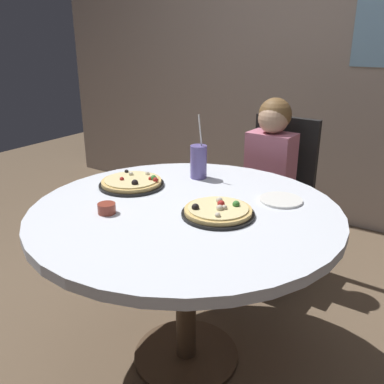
# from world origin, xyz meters

# --- Properties ---
(ground_plane) EXTENTS (8.00, 8.00, 0.00)m
(ground_plane) POSITION_xyz_m (0.00, 0.00, 0.00)
(ground_plane) COLOR brown
(wall_with_window) EXTENTS (5.20, 0.14, 2.90)m
(wall_with_window) POSITION_xyz_m (0.00, 1.95, 1.45)
(wall_with_window) COLOR #A8998E
(wall_with_window) RESTS_ON ground_plane
(dining_table) EXTENTS (1.25, 1.25, 0.75)m
(dining_table) POSITION_xyz_m (0.00, 0.00, 0.66)
(dining_table) COLOR silver
(dining_table) RESTS_ON ground_plane
(chair_wooden) EXTENTS (0.42, 0.42, 0.95)m
(chair_wooden) POSITION_xyz_m (0.01, 0.99, 0.53)
(chair_wooden) COLOR black
(chair_wooden) RESTS_ON ground_plane
(diner_child) EXTENTS (0.27, 0.42, 1.08)m
(diner_child) POSITION_xyz_m (-0.00, 0.81, 0.48)
(diner_child) COLOR #3F4766
(diner_child) RESTS_ON ground_plane
(pizza_veggie) EXTENTS (0.28, 0.28, 0.05)m
(pizza_veggie) POSITION_xyz_m (0.15, -0.00, 0.77)
(pizza_veggie) COLOR black
(pizza_veggie) RESTS_ON dining_table
(pizza_cheese) EXTENTS (0.30, 0.30, 0.05)m
(pizza_cheese) POSITION_xyz_m (-0.35, 0.08, 0.77)
(pizza_cheese) COLOR black
(pizza_cheese) RESTS_ON dining_table
(soda_cup) EXTENTS (0.08, 0.08, 0.31)m
(soda_cup) POSITION_xyz_m (-0.15, 0.35, 0.83)
(soda_cup) COLOR #6659A5
(soda_cup) RESTS_ON dining_table
(sauce_bowl) EXTENTS (0.07, 0.07, 0.04)m
(sauce_bowl) POSITION_xyz_m (-0.22, -0.21, 0.77)
(sauce_bowl) COLOR brown
(sauce_bowl) RESTS_ON dining_table
(plate_small) EXTENTS (0.18, 0.18, 0.01)m
(plate_small) POSITION_xyz_m (0.30, 0.27, 0.76)
(plate_small) COLOR white
(plate_small) RESTS_ON dining_table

